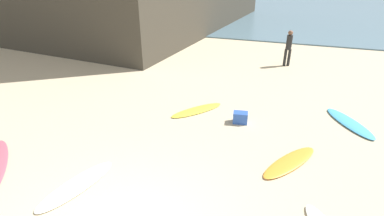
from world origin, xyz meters
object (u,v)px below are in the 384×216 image
at_px(surfboard_0, 77,185).
at_px(beach_cooler, 240,118).
at_px(beachgoer_near, 289,46).
at_px(surfboard_1, 290,162).
at_px(surfboard_2, 197,110).
at_px(surfboard_3, 349,123).

xyz_separation_m(surfboard_0, beach_cooler, (2.96, 4.26, 0.15)).
bearing_deg(beachgoer_near, surfboard_1, -105.09).
xyz_separation_m(surfboard_2, beachgoer_near, (2.63, 6.38, 0.96)).
distance_m(surfboard_1, beachgoer_near, 8.52).
distance_m(surfboard_2, beachgoer_near, 6.97).
bearing_deg(beach_cooler, surfboard_0, -124.81).
bearing_deg(surfboard_3, beach_cooler, -13.55).
bearing_deg(surfboard_0, surfboard_3, 53.46).
distance_m(surfboard_1, beach_cooler, 2.38).
height_order(surfboard_0, surfboard_2, surfboard_2).
bearing_deg(beach_cooler, surfboard_1, -46.79).
xyz_separation_m(surfboard_0, surfboard_1, (4.59, 2.53, 0.01)).
height_order(surfboard_2, beach_cooler, beach_cooler).
bearing_deg(surfboard_2, beach_cooler, 26.42).
height_order(surfboard_2, surfboard_3, surfboard_3).
relative_size(surfboard_0, surfboard_3, 0.97).
distance_m(surfboard_0, surfboard_3, 8.24).
relative_size(surfboard_3, beach_cooler, 4.65).
height_order(surfboard_2, beachgoer_near, beachgoer_near).
bearing_deg(beachgoer_near, surfboard_0, -129.09).
xyz_separation_m(surfboard_0, surfboard_3, (6.29, 5.32, 0.01)).
height_order(surfboard_0, surfboard_1, surfboard_1).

